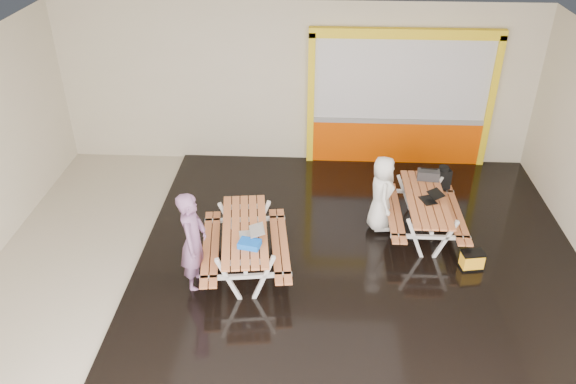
# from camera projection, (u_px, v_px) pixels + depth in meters

# --- Properties ---
(room) EXTENTS (10.02, 8.02, 3.52)m
(room) POSITION_uv_depth(u_px,v_px,m) (285.00, 180.00, 8.67)
(room) COLOR beige
(room) RESTS_ON ground
(deck) EXTENTS (7.50, 7.98, 0.05)m
(deck) POSITION_uv_depth(u_px,v_px,m) (361.00, 272.00, 9.51)
(deck) COLOR black
(deck) RESTS_ON room
(kiosk) EXTENTS (3.88, 0.16, 3.00)m
(kiosk) POSITION_uv_depth(u_px,v_px,m) (400.00, 102.00, 12.10)
(kiosk) COLOR #E24A00
(kiosk) RESTS_ON room
(picnic_table_left) EXTENTS (1.62, 2.20, 0.82)m
(picnic_table_left) POSITION_uv_depth(u_px,v_px,m) (245.00, 239.00, 9.31)
(picnic_table_left) COLOR #C36C3B
(picnic_table_left) RESTS_ON deck
(picnic_table_right) EXTENTS (1.34, 1.95, 0.78)m
(picnic_table_right) POSITION_uv_depth(u_px,v_px,m) (425.00, 206.00, 10.19)
(picnic_table_right) COLOR #C36C3B
(picnic_table_right) RESTS_ON deck
(person_left) EXTENTS (0.45, 0.65, 1.71)m
(person_left) POSITION_uv_depth(u_px,v_px,m) (193.00, 242.00, 8.84)
(person_left) COLOR slate
(person_left) RESTS_ON deck
(person_right) EXTENTS (0.48, 0.71, 1.41)m
(person_right) POSITION_uv_depth(u_px,v_px,m) (382.00, 193.00, 10.16)
(person_right) COLOR white
(person_right) RESTS_ON deck
(laptop_left) EXTENTS (0.45, 0.42, 0.17)m
(laptop_left) POSITION_uv_depth(u_px,v_px,m) (251.00, 235.00, 8.98)
(laptop_left) COLOR silver
(laptop_left) RESTS_ON picnic_table_left
(laptop_right) EXTENTS (0.43, 0.40, 0.15)m
(laptop_right) POSITION_uv_depth(u_px,v_px,m) (431.00, 198.00, 10.00)
(laptop_right) COLOR black
(laptop_right) RESTS_ON picnic_table_right
(blue_pouch) EXTENTS (0.37, 0.29, 0.10)m
(blue_pouch) POSITION_uv_depth(u_px,v_px,m) (250.00, 244.00, 8.78)
(blue_pouch) COLOR blue
(blue_pouch) RESTS_ON picnic_table_left
(toolbox) EXTENTS (0.42, 0.24, 0.23)m
(toolbox) POSITION_uv_depth(u_px,v_px,m) (428.00, 175.00, 10.60)
(toolbox) COLOR black
(toolbox) RESTS_ON picnic_table_right
(backpack) EXTENTS (0.32, 0.25, 0.48)m
(backpack) POSITION_uv_depth(u_px,v_px,m) (442.00, 178.00, 10.83)
(backpack) COLOR black
(backpack) RESTS_ON picnic_table_right
(dark_case) EXTENTS (0.47, 0.40, 0.15)m
(dark_case) POSITION_uv_depth(u_px,v_px,m) (409.00, 232.00, 10.34)
(dark_case) COLOR black
(dark_case) RESTS_ON deck
(fluke_bag) EXTENTS (0.40, 0.30, 0.32)m
(fluke_bag) POSITION_uv_depth(u_px,v_px,m) (472.00, 260.00, 9.50)
(fluke_bag) COLOR black
(fluke_bag) RESTS_ON deck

